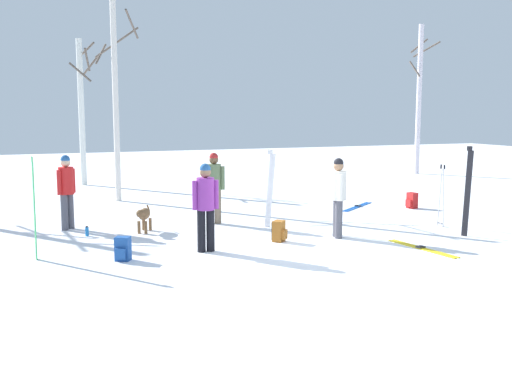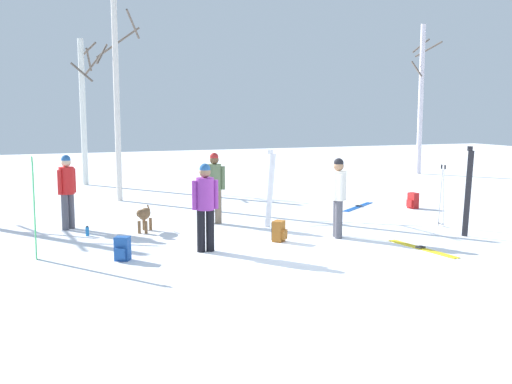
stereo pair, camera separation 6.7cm
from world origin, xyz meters
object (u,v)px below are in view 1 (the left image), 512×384
at_px(backpack_2, 412,201).
at_px(person_1, 66,187).
at_px(person_2, 206,202).
at_px(ski_pair_planted_2, 270,189).
at_px(ski_pair_planted_1, 468,192).
at_px(ski_pair_lying_1, 357,207).
at_px(water_bottle_0, 87,231).
at_px(ski_pair_lying_0, 422,248).
at_px(ski_pair_planted_0, 34,209).
at_px(birch_tree_3, 419,97).
at_px(backpack_0, 123,249).
at_px(birch_tree_1, 82,108).
at_px(ski_poles_0, 442,194).
at_px(dog, 144,215).
at_px(person_0, 338,192).
at_px(person_3, 214,183).
at_px(backpack_1, 279,231).
at_px(birch_tree_2, 116,91).

bearing_deg(backpack_2, person_1, 177.53).
xyz_separation_m(person_2, ski_pair_planted_2, (2.11, 1.80, -0.07)).
height_order(ski_pair_planted_1, backpack_2, ski_pair_planted_1).
xyz_separation_m(person_2, ski_pair_lying_1, (5.58, 3.63, -0.97)).
bearing_deg(water_bottle_0, person_1, 109.29).
bearing_deg(water_bottle_0, ski_pair_planted_1, -21.75).
bearing_deg(ski_pair_lying_0, ski_pair_planted_2, 121.35).
xyz_separation_m(person_2, ski_pair_planted_0, (-3.08, 0.49, -0.04)).
xyz_separation_m(ski_pair_planted_0, water_bottle_0, (1.09, 1.85, -0.84)).
bearing_deg(water_bottle_0, birch_tree_3, 29.27).
distance_m(backpack_0, birch_tree_1, 12.20).
height_order(ski_pair_planted_2, birch_tree_3, birch_tree_3).
relative_size(person_2, ski_poles_0, 1.17).
bearing_deg(ski_pair_planted_1, dog, 154.89).
xyz_separation_m(person_1, dog, (1.57, -0.98, -0.59)).
relative_size(person_0, person_3, 1.00).
distance_m(ski_poles_0, backpack_2, 2.71).
relative_size(ski_pair_planted_1, ski_pair_planted_2, 1.07).
relative_size(person_3, backpack_1, 3.90).
xyz_separation_m(person_3, backpack_2, (5.83, 0.14, -0.77)).
bearing_deg(backpack_1, birch_tree_3, 42.97).
distance_m(backpack_0, water_bottle_0, 2.50).
bearing_deg(ski_poles_0, backpack_1, -178.46).
relative_size(person_1, ski_pair_lying_0, 0.95).
bearing_deg(ski_pair_planted_1, birch_tree_2, 127.58).
bearing_deg(ski_pair_lying_1, person_2, -146.92).
bearing_deg(water_bottle_0, person_0, -23.09).
height_order(backpack_1, water_bottle_0, backpack_1).
relative_size(ski_pair_lying_1, birch_tree_1, 0.30).
bearing_deg(birch_tree_1, person_1, -98.31).
xyz_separation_m(ski_pair_planted_1, birch_tree_1, (-6.74, 12.50, 1.81)).
xyz_separation_m(water_bottle_0, birch_tree_3, (14.72, 8.25, 3.16)).
bearing_deg(dog, birch_tree_1, 91.94).
bearing_deg(person_0, ski_pair_planted_1, -19.17).
xyz_separation_m(person_2, birch_tree_2, (-0.53, 7.34, 2.31)).
bearing_deg(ski_pair_planted_1, birch_tree_1, 118.33).
height_order(backpack_2, birch_tree_2, birch_tree_2).
xyz_separation_m(person_1, person_2, (2.32, -3.27, 0.00)).
relative_size(ski_pair_planted_2, backpack_1, 4.15).
bearing_deg(person_3, water_bottle_0, -172.55).
bearing_deg(ski_pair_lying_0, person_3, 126.15).
xyz_separation_m(ski_pair_lying_0, birch_tree_1, (-5.11, 13.15, 2.78)).
height_order(ski_pair_planted_1, birch_tree_1, birch_tree_1).
xyz_separation_m(person_0, backpack_2, (3.86, 2.66, -0.77)).
xyz_separation_m(ski_pair_lying_0, backpack_2, (2.84, 4.24, 0.20)).
bearing_deg(ski_pair_lying_1, person_1, -177.40).
height_order(person_1, water_bottle_0, person_1).
xyz_separation_m(ski_pair_planted_1, ski_poles_0, (0.22, 1.12, -0.19)).
height_order(dog, backpack_2, dog).
relative_size(ski_pair_lying_1, backpack_0, 3.63).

